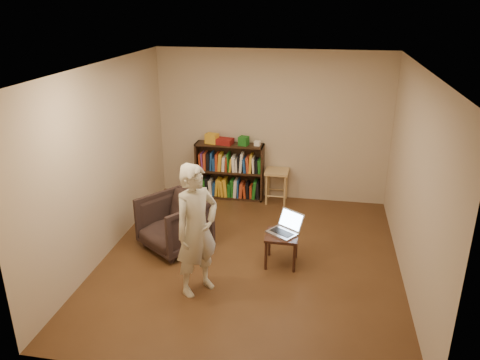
% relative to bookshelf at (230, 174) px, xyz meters
% --- Properties ---
extents(floor, '(4.50, 4.50, 0.00)m').
position_rel_bookshelf_xyz_m(floor, '(0.71, -2.09, -0.44)').
color(floor, '#4B2E18').
rests_on(floor, ground).
extents(ceiling, '(4.50, 4.50, 0.00)m').
position_rel_bookshelf_xyz_m(ceiling, '(0.71, -2.09, 2.16)').
color(ceiling, silver).
rests_on(ceiling, wall_back).
extents(wall_back, '(4.00, 0.00, 4.00)m').
position_rel_bookshelf_xyz_m(wall_back, '(0.71, 0.16, 0.86)').
color(wall_back, '#CAB298').
rests_on(wall_back, floor).
extents(wall_left, '(0.00, 4.50, 4.50)m').
position_rel_bookshelf_xyz_m(wall_left, '(-1.29, -2.09, 0.86)').
color(wall_left, '#CAB298').
rests_on(wall_left, floor).
extents(wall_right, '(0.00, 4.50, 4.50)m').
position_rel_bookshelf_xyz_m(wall_right, '(2.71, -2.09, 0.86)').
color(wall_right, '#CAB298').
rests_on(wall_right, floor).
extents(bookshelf, '(1.20, 0.30, 1.00)m').
position_rel_bookshelf_xyz_m(bookshelf, '(0.00, 0.00, 0.00)').
color(bookshelf, black).
rests_on(bookshelf, floor).
extents(box_yellow, '(0.24, 0.20, 0.17)m').
position_rel_bookshelf_xyz_m(box_yellow, '(-0.31, -0.02, 0.65)').
color(box_yellow, gold).
rests_on(box_yellow, bookshelf).
extents(red_cloth, '(0.33, 0.27, 0.10)m').
position_rel_bookshelf_xyz_m(red_cloth, '(-0.09, -0.03, 0.61)').
color(red_cloth, maroon).
rests_on(red_cloth, bookshelf).
extents(box_green, '(0.18, 0.18, 0.15)m').
position_rel_bookshelf_xyz_m(box_green, '(0.25, -0.04, 0.64)').
color(box_green, '#1B661C').
rests_on(box_green, bookshelf).
extents(box_white, '(0.11, 0.11, 0.08)m').
position_rel_bookshelf_xyz_m(box_white, '(0.49, -0.02, 0.60)').
color(box_white, white).
rests_on(box_white, bookshelf).
extents(stool, '(0.40, 0.40, 0.58)m').
position_rel_bookshelf_xyz_m(stool, '(0.85, -0.06, 0.03)').
color(stool, tan).
rests_on(stool, floor).
extents(armchair, '(1.15, 1.16, 0.76)m').
position_rel_bookshelf_xyz_m(armchair, '(-0.41, -1.95, -0.06)').
color(armchair, '#302320').
rests_on(armchair, floor).
extents(side_table, '(0.43, 0.43, 0.44)m').
position_rel_bookshelf_xyz_m(side_table, '(1.14, -2.12, -0.08)').
color(side_table, black).
rests_on(side_table, floor).
extents(laptop, '(0.52, 0.52, 0.26)m').
position_rel_bookshelf_xyz_m(laptop, '(1.17, -2.04, 0.06)').
color(laptop, '#B6B6BB').
rests_on(laptop, side_table).
extents(person, '(0.67, 0.71, 1.64)m').
position_rel_bookshelf_xyz_m(person, '(0.20, -2.91, 0.38)').
color(person, beige).
rests_on(person, floor).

